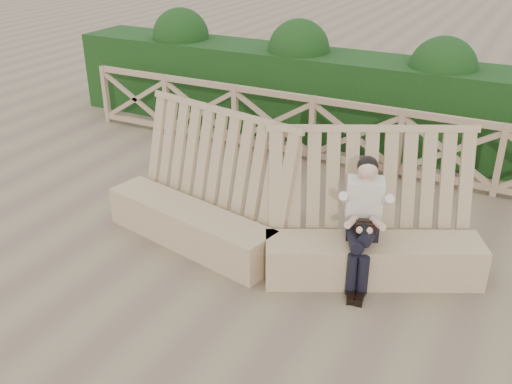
% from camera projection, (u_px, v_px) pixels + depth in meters
% --- Properties ---
extents(ground, '(60.00, 60.00, 0.00)m').
position_uv_depth(ground, '(250.00, 280.00, 6.40)').
color(ground, brown).
rests_on(ground, ground).
extents(bench, '(4.62, 1.76, 1.62)m').
position_uv_depth(bench, '(279.00, 226.00, 6.66)').
color(bench, '#917853').
rests_on(bench, ground).
extents(woman, '(0.52, 0.88, 1.43)m').
position_uv_depth(woman, '(363.00, 217.00, 6.11)').
color(woman, black).
rests_on(woman, ground).
extents(guardrail, '(10.10, 0.09, 1.10)m').
position_uv_depth(guardrail, '(354.00, 136.00, 8.94)').
color(guardrail, '#8E6E52').
rests_on(guardrail, ground).
extents(hedge, '(12.00, 1.20, 1.50)m').
position_uv_depth(hedge, '(377.00, 103.00, 9.81)').
color(hedge, black).
rests_on(hedge, ground).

